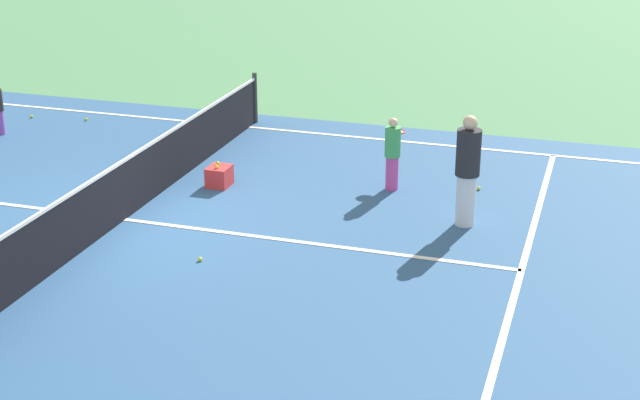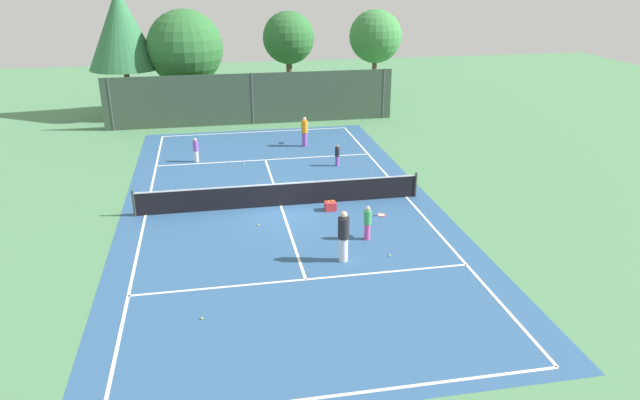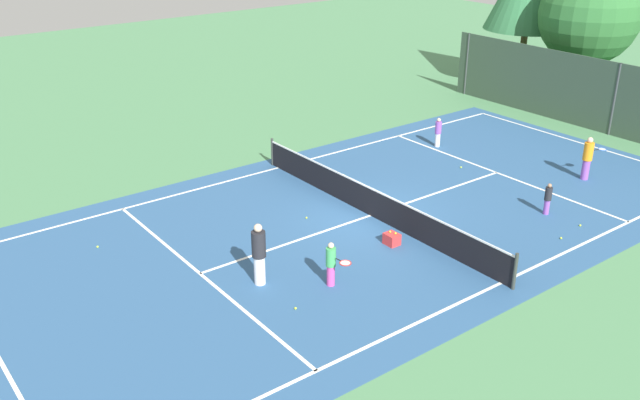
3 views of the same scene
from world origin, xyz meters
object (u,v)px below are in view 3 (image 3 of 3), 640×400
ball_crate (392,239)px  tennis_ball_1 (295,308)px  tennis_ball_2 (461,167)px  player_4 (259,254)px  player_1 (438,132)px  player_2 (588,158)px  player_3 (331,264)px  tennis_ball_0 (306,218)px  player_0 (548,199)px  tennis_ball_5 (344,175)px  tennis_ball_4 (561,238)px  tennis_ball_6 (580,225)px  tennis_ball_3 (98,247)px

ball_crate → tennis_ball_1: ball_crate is taller
tennis_ball_1 → tennis_ball_2: same height
player_4 → ball_crate: 4.57m
player_1 → player_2: size_ratio=0.76×
player_3 → tennis_ball_0: (-3.85, 1.96, -0.65)m
player_0 → player_2: size_ratio=0.67×
player_3 → tennis_ball_2: bearing=112.4°
player_1 → tennis_ball_5: player_1 is taller
ball_crate → tennis_ball_4: ball_crate is taller
player_3 → player_0: bearing=85.3°
player_0 → tennis_ball_6: player_0 is taller
player_4 → tennis_ball_6: player_4 is taller
player_1 → player_0: bearing=-16.0°
player_2 → tennis_ball_6: (2.29, -3.66, -0.82)m
tennis_ball_4 → tennis_ball_5: same height
player_0 → tennis_ball_2: bearing=168.9°
ball_crate → tennis_ball_4: (2.93, 4.45, -0.15)m
player_1 → ball_crate: player_1 is taller
tennis_ball_0 → tennis_ball_5: (-2.20, 3.37, 0.00)m
player_2 → player_4: bearing=-93.9°
player_3 → tennis_ball_0: 4.37m
player_1 → tennis_ball_2: (2.33, -1.08, -0.61)m
tennis_ball_3 → tennis_ball_4: 14.29m
ball_crate → tennis_ball_5: bearing=155.8°
player_0 → player_2: bearing=105.4°
player_4 → tennis_ball_2: player_4 is taller
tennis_ball_2 → tennis_ball_6: bearing=-7.9°
tennis_ball_0 → tennis_ball_2: bearing=90.5°
player_2 → tennis_ball_4: (2.47, -4.93, -0.82)m
player_0 → player_3: player_3 is taller
player_4 → tennis_ball_3: 5.60m
player_1 → tennis_ball_0: size_ratio=19.00×
player_2 → ball_crate: 9.41m
player_3 → tennis_ball_3: bearing=-144.5°
player_2 → player_0: bearing=-74.6°
tennis_ball_2 → tennis_ball_4: same height
player_1 → tennis_ball_5: size_ratio=19.00×
player_0 → ball_crate: size_ratio=2.46×
player_0 → ball_crate: (-1.50, -5.62, -0.38)m
tennis_ball_2 → tennis_ball_6: same height
player_2 → tennis_ball_0: 10.99m
ball_crate → tennis_ball_0: ball_crate is taller
player_0 → tennis_ball_5: bearing=-154.3°
player_0 → player_3: size_ratio=0.84×
tennis_ball_2 → tennis_ball_3: bearing=-98.7°
tennis_ball_6 → player_2: bearing=122.1°
tennis_ball_1 → tennis_ball_5: bearing=133.4°
tennis_ball_1 → tennis_ball_3: size_ratio=1.00×
tennis_ball_2 → ball_crate: bearing=-64.5°
player_3 → tennis_ball_5: 8.09m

